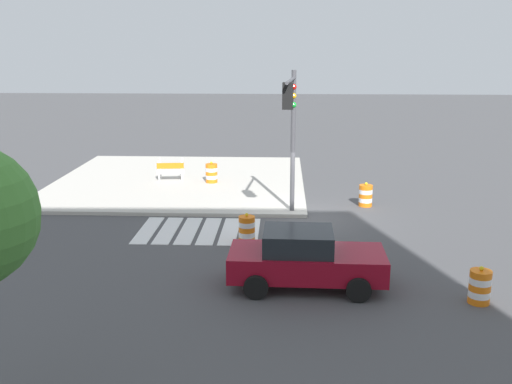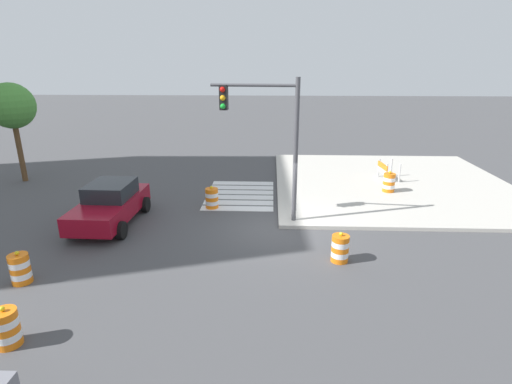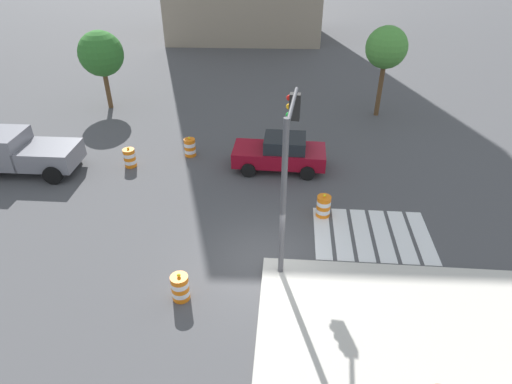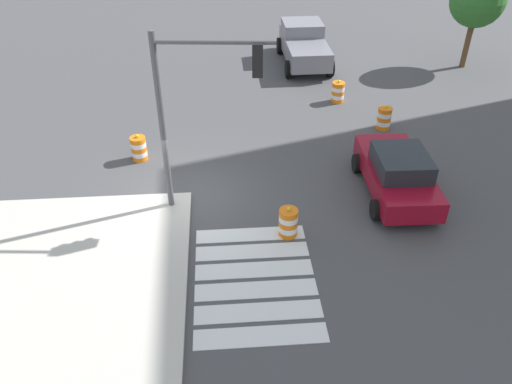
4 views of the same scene
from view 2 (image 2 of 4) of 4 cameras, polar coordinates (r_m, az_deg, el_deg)
The scene contains 12 objects.
ground_plane at distance 15.42m, azimuth 3.28°, elevation -5.34°, with size 120.00×120.00×0.00m, color #474749.
sidewalk_corner at distance 21.96m, azimuth 18.91°, elevation 1.21°, with size 12.00×12.00×0.15m, color #BCB7AD.
crosswalk_stripes at distance 19.20m, azimuth -2.27°, elevation -0.40°, with size 4.35×3.20×0.02m.
sports_car at distance 16.69m, azimuth -20.25°, elevation -1.61°, with size 4.34×2.22×1.63m.
traffic_barrel_near_corner at distance 11.05m, azimuth -32.26°, elevation -16.23°, with size 0.56×0.56×1.02m.
traffic_barrel_crosswalk_end at distance 13.17m, azimuth 12.00°, elevation -7.95°, with size 0.56×0.56×1.02m.
traffic_barrel_median_near at distance 17.48m, azimuth -6.38°, elevation -0.90°, with size 0.56×0.56×1.02m.
traffic_barrel_median_far at distance 13.60m, azimuth -30.82°, elevation -9.46°, with size 0.56×0.56×1.02m.
traffic_barrel_on_sidewalk at distance 20.15m, azimuth 18.59°, elevation 1.31°, with size 0.56×0.56×1.02m.
construction_barricade at distance 22.10m, azimuth 18.12°, elevation 3.15°, with size 1.31×0.90×1.00m.
traffic_light_pole at distance 14.97m, azimuth 1.44°, elevation 9.60°, with size 0.52×3.28×5.50m.
street_tree_streetside_mid at distance 24.16m, azimuth -31.75°, elevation 10.41°, with size 2.32×2.32×5.16m.
Camera 2 is at (-14.10, 0.32, 6.23)m, focal length 27.79 mm.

